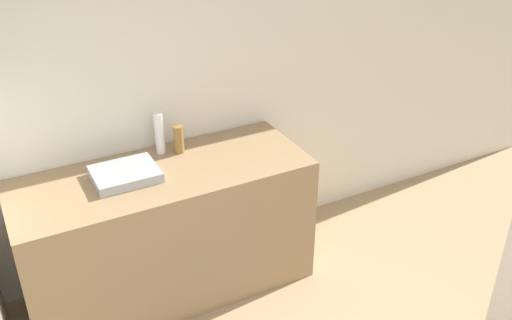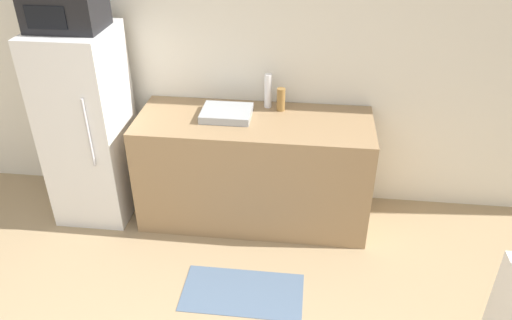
# 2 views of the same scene
# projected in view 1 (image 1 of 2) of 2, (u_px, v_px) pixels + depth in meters

# --- Properties ---
(wall_back) EXTENTS (8.00, 0.06, 2.60)m
(wall_back) POSITION_uv_depth(u_px,v_px,m) (111.00, 96.00, 3.56)
(wall_back) COLOR silver
(wall_back) RESTS_ON ground_plane
(counter) EXTENTS (1.85, 0.71, 0.91)m
(counter) POSITION_uv_depth(u_px,v_px,m) (168.00, 232.00, 3.72)
(counter) COLOR #937551
(counter) RESTS_ON ground_plane
(sink_basin) EXTENTS (0.39, 0.32, 0.06)m
(sink_basin) POSITION_uv_depth(u_px,v_px,m) (125.00, 174.00, 3.42)
(sink_basin) COLOR #9EA3A8
(sink_basin) RESTS_ON counter
(bottle_tall) EXTENTS (0.06, 0.06, 0.28)m
(bottle_tall) POSITION_uv_depth(u_px,v_px,m) (159.00, 133.00, 3.66)
(bottle_tall) COLOR silver
(bottle_tall) RESTS_ON counter
(bottle_short) EXTENTS (0.07, 0.07, 0.19)m
(bottle_short) POSITION_uv_depth(u_px,v_px,m) (179.00, 139.00, 3.69)
(bottle_short) COLOR olive
(bottle_short) RESTS_ON counter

